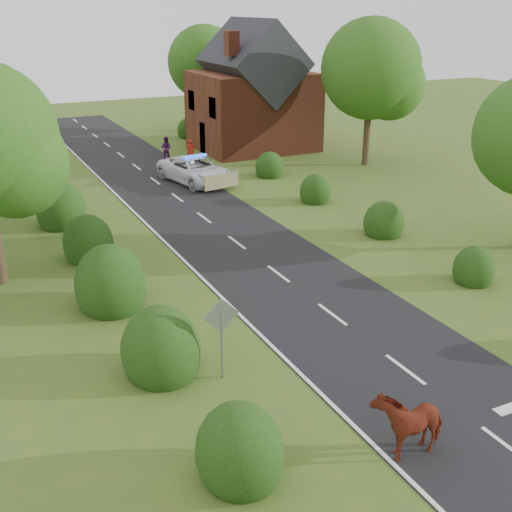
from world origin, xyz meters
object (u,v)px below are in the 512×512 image
cow (408,424)px  pedestrian_purple (166,148)px  road_sign (222,327)px  pedestrian_red (190,152)px  police_van (195,170)px

cow → pedestrian_purple: 32.45m
road_sign → pedestrian_red: (8.57, 25.39, -0.84)m
road_sign → cow: 5.67m
road_sign → pedestrian_purple: road_sign is taller
road_sign → police_van: 21.79m
cow → police_van: police_van is taller
police_van → pedestrian_purple: police_van is taller
cow → pedestrian_red: size_ratio=1.21×
police_van → pedestrian_purple: 6.66m
road_sign → pedestrian_purple: size_ratio=1.58×
pedestrian_purple → road_sign: bearing=115.8°
road_sign → pedestrian_purple: (7.50, 27.23, -0.85)m
pedestrian_purple → police_van: bearing=127.7°
road_sign → cow: size_ratio=1.28×
police_van → pedestrian_purple: size_ratio=3.71×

